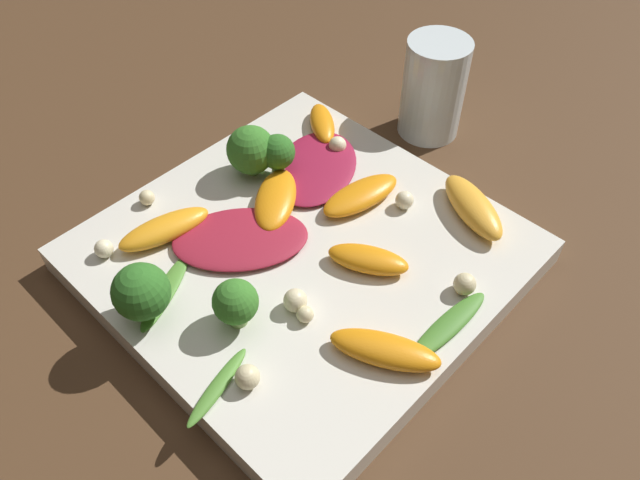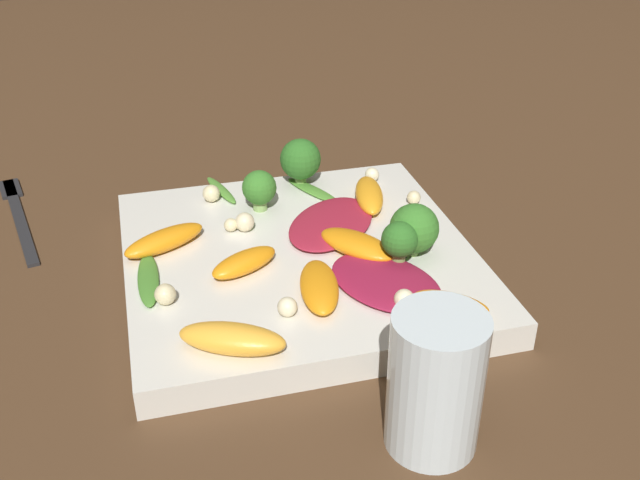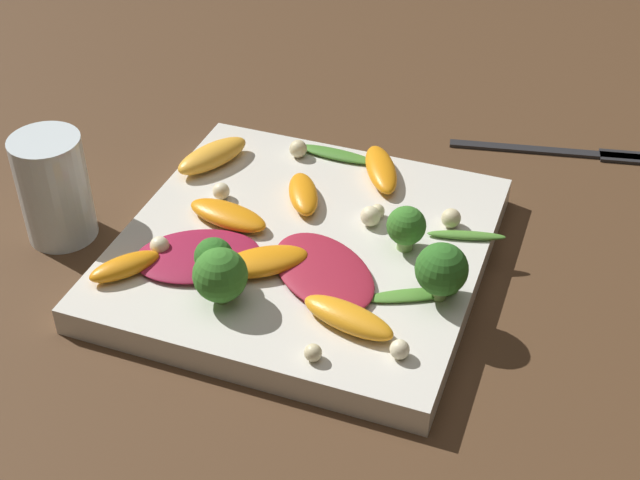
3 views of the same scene
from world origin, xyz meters
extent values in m
plane|color=#4C331E|center=(0.00, 0.00, 0.00)|extent=(2.40, 2.40, 0.00)
cube|color=silver|center=(0.00, 0.00, 0.01)|extent=(0.30, 0.30, 0.03)
cylinder|color=silver|center=(0.22, 0.04, 0.05)|extent=(0.06, 0.06, 0.10)
ellipsoid|color=maroon|center=(-0.03, 0.04, 0.03)|extent=(0.13, 0.12, 0.01)
ellipsoid|color=maroon|center=(0.07, 0.06, 0.03)|extent=(0.13, 0.11, 0.01)
ellipsoid|color=orange|center=(0.07, 0.00, 0.03)|extent=(0.08, 0.04, 0.02)
ellipsoid|color=orange|center=(-0.03, -0.11, 0.03)|extent=(0.06, 0.08, 0.02)
ellipsoid|color=orange|center=(0.02, -0.05, 0.03)|extent=(0.05, 0.07, 0.02)
ellipsoid|color=orange|center=(-0.07, 0.09, 0.03)|extent=(0.08, 0.04, 0.02)
ellipsoid|color=orange|center=(0.12, 0.09, 0.03)|extent=(0.05, 0.06, 0.02)
ellipsoid|color=#FCAD33|center=(0.12, -0.08, 0.04)|extent=(0.06, 0.08, 0.02)
ellipsoid|color=orange|center=(0.02, 0.05, 0.03)|extent=(0.08, 0.07, 0.02)
cylinder|color=#7A9E51|center=(0.03, 0.09, 0.03)|extent=(0.01, 0.01, 0.01)
sphere|color=#387A28|center=(0.03, 0.09, 0.05)|extent=(0.04, 0.04, 0.04)
cylinder|color=#7A9E51|center=(-0.13, 0.03, 0.03)|extent=(0.01, 0.01, 0.02)
sphere|color=#2D6B23|center=(-0.13, 0.03, 0.05)|extent=(0.04, 0.04, 0.04)
cylinder|color=#84AD5B|center=(-0.08, -0.02, 0.03)|extent=(0.01, 0.01, 0.01)
sphere|color=#387A28|center=(-0.08, -0.02, 0.05)|extent=(0.03, 0.03, 0.03)
cylinder|color=#7A9E51|center=(0.05, 0.08, 0.03)|extent=(0.01, 0.01, 0.02)
sphere|color=#2D6B23|center=(0.05, 0.08, 0.05)|extent=(0.03, 0.03, 0.03)
ellipsoid|color=#518E33|center=(-0.11, 0.04, 0.03)|extent=(0.07, 0.05, 0.00)
ellipsoid|color=#47842D|center=(0.02, -0.13, 0.03)|extent=(0.08, 0.02, 0.01)
ellipsoid|color=#518E33|center=(-0.13, -0.05, 0.03)|extent=(0.07, 0.03, 0.01)
sphere|color=beige|center=(-0.11, -0.06, 0.03)|extent=(0.02, 0.02, 0.02)
sphere|color=beige|center=(-0.05, -0.05, 0.03)|extent=(0.01, 0.01, 0.01)
sphere|color=beige|center=(-0.05, -0.04, 0.03)|extent=(0.02, 0.02, 0.02)
sphere|color=beige|center=(0.09, -0.03, 0.03)|extent=(0.02, 0.02, 0.02)
sphere|color=beige|center=(-0.06, 0.13, 0.03)|extent=(0.01, 0.01, 0.01)
sphere|color=beige|center=(0.05, -0.12, 0.03)|extent=(0.02, 0.02, 0.02)
sphere|color=beige|center=(0.11, 0.06, 0.03)|extent=(0.02, 0.02, 0.02)
sphere|color=beige|center=(-0.12, 0.11, 0.03)|extent=(0.01, 0.01, 0.01)
camera|label=1|loc=(-0.23, -0.24, 0.40)|focal=35.00mm
camera|label=2|loc=(0.55, -0.13, 0.37)|focal=42.00mm
camera|label=3|loc=(-0.22, 0.56, 0.49)|focal=50.00mm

